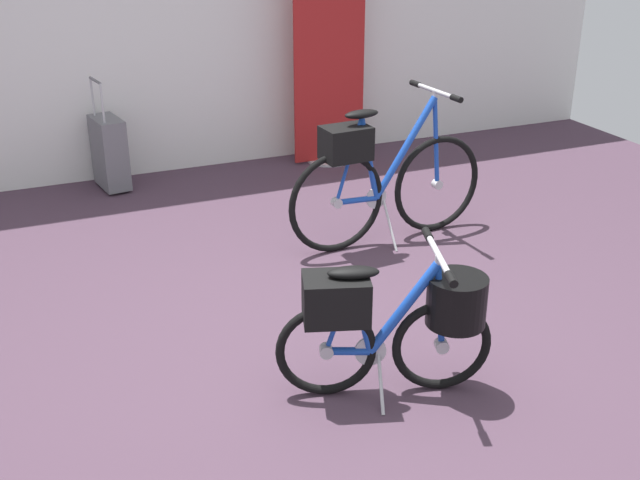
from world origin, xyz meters
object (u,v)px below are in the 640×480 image
at_px(floor_banner_stand, 329,72).
at_px(folding_bike_foreground, 396,317).
at_px(display_bike_left, 379,177).
at_px(rolling_suitcase, 110,152).

xyz_separation_m(floor_banner_stand, folding_bike_foreground, (-1.06, -3.13, -0.37)).
bearing_deg(display_bike_left, folding_bike_foreground, -114.41).
height_order(floor_banner_stand, display_bike_left, floor_banner_stand).
xyz_separation_m(folding_bike_foreground, rolling_suitcase, (-0.71, 3.16, -0.09)).
bearing_deg(rolling_suitcase, display_bike_left, -50.40).
bearing_deg(rolling_suitcase, floor_banner_stand, -0.89).
height_order(folding_bike_foreground, rolling_suitcase, rolling_suitcase).
distance_m(floor_banner_stand, folding_bike_foreground, 3.32).
distance_m(floor_banner_stand, rolling_suitcase, 1.82).
distance_m(display_bike_left, rolling_suitcase, 2.17).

